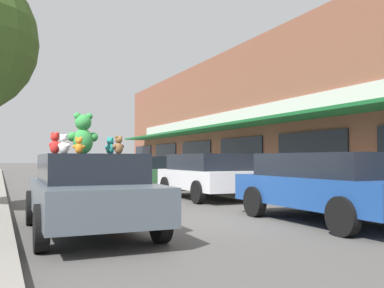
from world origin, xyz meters
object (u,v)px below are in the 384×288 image
object	(u,v)px
teddy_bear_black	(110,147)
parked_car_far_left	(328,183)
teddy_bear_giant	(83,134)
teddy_bear_teal	(110,146)
teddy_bear_white	(64,144)
parked_car_far_right	(154,171)
teddy_bear_brown	(119,145)
parked_car_far_center	(207,174)
teddy_bear_cream	(65,148)
plush_art_car	(89,190)
teddy_bear_orange	(79,145)
teddy_bear_red	(55,143)

from	to	relation	value
teddy_bear_black	parked_car_far_left	world-z (taller)	teddy_bear_black
teddy_bear_giant	teddy_bear_teal	world-z (taller)	teddy_bear_giant
teddy_bear_white	parked_car_far_right	xyz separation A→B (m)	(5.42, 11.04, -0.79)
teddy_bear_teal	teddy_bear_white	xyz separation A→B (m)	(-0.96, -0.75, -0.00)
teddy_bear_teal	teddy_bear_brown	bearing A→B (deg)	157.22
teddy_bear_white	parked_car_far_center	bearing A→B (deg)	-86.82
teddy_bear_brown	parked_car_far_right	xyz separation A→B (m)	(4.38, 10.62, -0.80)
parked_car_far_right	teddy_bear_cream	bearing A→B (deg)	-117.55
teddy_bear_white	plush_art_car	bearing A→B (deg)	-85.46
teddy_bear_teal	teddy_bear_orange	xyz separation A→B (m)	(-0.79, -1.20, -0.03)
plush_art_car	teddy_bear_cream	size ratio (longest dim) A/B	18.28
teddy_bear_teal	parked_car_far_left	xyz separation A→B (m)	(4.46, -1.00, -0.77)
teddy_bear_red	parked_car_far_left	xyz separation A→B (m)	(5.53, -0.56, -0.79)
teddy_bear_cream	parked_car_far_left	distance (m)	5.46
teddy_bear_orange	parked_car_far_right	xyz separation A→B (m)	(5.25, 11.49, -0.76)
teddy_bear_cream	teddy_bear_white	xyz separation A→B (m)	(-0.14, -0.92, 0.04)
teddy_bear_orange	parked_car_far_center	distance (m)	8.04
teddy_bear_cream	teddy_bear_white	bearing A→B (deg)	77.29
plush_art_car	parked_car_far_right	bearing A→B (deg)	65.95
teddy_bear_orange	teddy_bear_white	world-z (taller)	teddy_bear_white
plush_art_car	teddy_bear_teal	distance (m)	0.95
plush_art_car	teddy_bear_black	xyz separation A→B (m)	(0.59, 0.81, 0.82)
parked_car_far_center	parked_car_far_right	distance (m)	5.44
teddy_bear_black	parked_car_far_right	size ratio (longest dim) A/B	0.08
teddy_bear_giant	parked_car_far_center	size ratio (longest dim) A/B	0.17
teddy_bear_white	parked_car_far_right	world-z (taller)	teddy_bear_white
teddy_bear_black	parked_car_far_right	bearing A→B (deg)	-138.25
teddy_bear_teal	parked_car_far_right	distance (m)	11.25
teddy_bear_red	parked_car_far_left	bearing A→B (deg)	-134.92
teddy_bear_white	teddy_bear_red	distance (m)	0.33
teddy_bear_orange	plush_art_car	bearing A→B (deg)	-102.66
teddy_bear_black	teddy_bear_cream	bearing A→B (deg)	0.96
teddy_bear_cream	teddy_bear_red	bearing A→B (deg)	63.97
teddy_bear_giant	parked_car_far_left	bearing A→B (deg)	175.06
plush_art_car	teddy_bear_teal	bearing A→B (deg)	23.18
teddy_bear_orange	teddy_bear_black	size ratio (longest dim) A/B	0.80
teddy_bear_brown	parked_car_far_right	size ratio (longest dim) A/B	0.09
teddy_bear_teal	teddy_bear_black	distance (m)	0.65
teddy_bear_cream	parked_car_far_center	bearing A→B (deg)	-142.34
teddy_bear_teal	parked_car_far_center	bearing A→B (deg)	-79.71
teddy_bear_black	parked_car_far_left	xyz separation A→B (m)	(4.31, -1.63, -0.77)
parked_car_far_center	teddy_bear_orange	bearing A→B (deg)	-130.95
teddy_bear_giant	teddy_bear_red	bearing A→B (deg)	21.72
teddy_bear_teal	parked_car_far_left	world-z (taller)	teddy_bear_teal
teddy_bear_orange	teddy_bear_black	distance (m)	2.06
teddy_bear_brown	parked_car_far_right	distance (m)	11.51
teddy_bear_white	teddy_bear_red	size ratio (longest dim) A/B	0.87
plush_art_car	teddy_bear_giant	size ratio (longest dim) A/B	6.02
teddy_bear_giant	parked_car_far_left	world-z (taller)	teddy_bear_giant
teddy_bear_brown	teddy_bear_orange	bearing A→B (deg)	21.23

